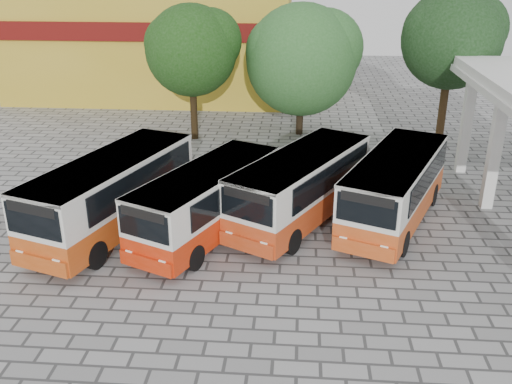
# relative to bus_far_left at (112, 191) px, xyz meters

# --- Properties ---
(ground) EXTENTS (90.00, 90.00, 0.00)m
(ground) POSITION_rel_bus_far_left_xyz_m (7.04, -2.70, -1.68)
(ground) COLOR gray
(ground) RESTS_ON ground
(shophouse_block) EXTENTS (20.40, 10.40, 8.30)m
(shophouse_block) POSITION_rel_bus_far_left_xyz_m (-3.96, 23.28, 2.48)
(shophouse_block) COLOR #B19221
(shophouse_block) RESTS_ON ground
(bus_far_left) EXTENTS (4.87, 8.56, 2.90)m
(bus_far_left) POSITION_rel_bus_far_left_xyz_m (0.00, 0.00, 0.00)
(bus_far_left) COLOR #B1410F
(bus_far_left) RESTS_ON ground
(bus_centre_left) EXTENTS (5.04, 7.85, 2.64)m
(bus_centre_left) POSITION_rel_bus_far_left_xyz_m (3.63, -0.09, -0.15)
(bus_centre_left) COLOR #BC2405
(bus_centre_left) RESTS_ON ground
(bus_centre_right) EXTENTS (5.71, 8.28, 2.77)m
(bus_centre_right) POSITION_rel_bus_far_left_xyz_m (7.09, 1.43, -0.07)
(bus_centre_right) COLOR #B03711
(bus_centre_right) RESTS_ON ground
(bus_far_right) EXTENTS (5.14, 8.23, 2.77)m
(bus_far_right) POSITION_rel_bus_far_left_xyz_m (10.73, 1.58, -0.08)
(bus_far_right) COLOR #B84314
(bus_far_right) RESTS_ON ground
(tree_left) EXTENTS (5.26, 5.01, 7.52)m
(tree_left) POSITION_rel_bus_far_left_xyz_m (0.99, 12.10, 3.50)
(tree_left) COLOR black
(tree_left) RESTS_ON ground
(tree_middle) EXTENTS (6.63, 6.31, 7.51)m
(tree_middle) POSITION_rel_bus_far_left_xyz_m (7.03, 13.48, 2.89)
(tree_middle) COLOR black
(tree_middle) RESTS_ON ground
(tree_right) EXTENTS (5.39, 5.13, 8.41)m
(tree_right) POSITION_rel_bus_far_left_xyz_m (14.67, 11.48, 4.33)
(tree_right) COLOR #473119
(tree_right) RESTS_ON ground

